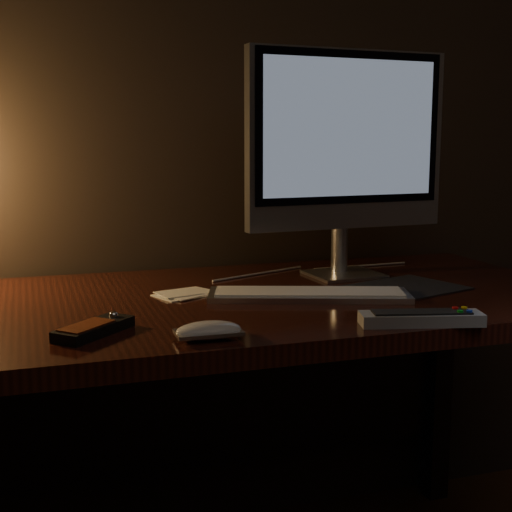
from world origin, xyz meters
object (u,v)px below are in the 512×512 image
object	(u,v)px
monitor	(347,144)
keyboard	(309,294)
desk	(220,345)
mouse	(209,333)
media_remote	(94,328)
tv_remote	(421,318)

from	to	relation	value
monitor	keyboard	world-z (taller)	monitor
desk	keyboard	distance (m)	0.25
keyboard	mouse	distance (m)	0.38
media_remote	tv_remote	size ratio (longest dim) A/B	0.66
desk	keyboard	bearing A→B (deg)	-38.65
desk	keyboard	size ratio (longest dim) A/B	3.68
tv_remote	keyboard	bearing A→B (deg)	126.85
monitor	mouse	distance (m)	0.72
monitor	media_remote	xyz separation A→B (m)	(-0.65, -0.35, -0.32)
mouse	media_remote	bearing A→B (deg)	154.51
mouse	media_remote	size ratio (longest dim) A/B	0.74
monitor	media_remote	bearing A→B (deg)	-155.63
desk	media_remote	xyz separation A→B (m)	(-0.31, -0.28, 0.14)
media_remote	tv_remote	xyz separation A→B (m)	(0.58, -0.12, 0.00)
media_remote	tv_remote	distance (m)	0.60
desk	monitor	distance (m)	0.58
keyboard	media_remote	world-z (taller)	media_remote
keyboard	monitor	bearing A→B (deg)	67.10
mouse	keyboard	bearing A→B (deg)	41.99
monitor	mouse	xyz separation A→B (m)	(-0.47, -0.45, -0.32)
mouse	tv_remote	bearing A→B (deg)	-2.70
monitor	keyboard	xyz separation A→B (m)	(-0.18, -0.20, -0.32)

